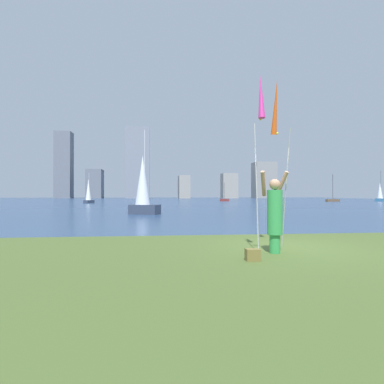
# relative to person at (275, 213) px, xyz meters

# --- Properties ---
(ground) EXTENTS (120.00, 138.00, 0.12)m
(ground) POSITION_rel_person_xyz_m (0.69, 51.78, -1.01)
(ground) COLOR #475B28
(person) EXTENTS (0.71, 0.53, 1.94)m
(person) POSITION_rel_person_xyz_m (0.00, 0.00, 0.00)
(person) COLOR green
(person) RESTS_ON ground
(kite_flag_left) EXTENTS (0.16, 0.65, 4.15)m
(kite_flag_left) POSITION_rel_person_xyz_m (-0.37, -0.10, 2.55)
(kite_flag_left) COLOR #B2B2B7
(kite_flag_left) RESTS_ON ground
(kite_flag_right) EXTENTS (0.16, 1.19, 4.40)m
(kite_flag_right) POSITION_rel_person_xyz_m (0.37, 0.89, 2.64)
(kite_flag_right) COLOR #B2B2B7
(kite_flag_right) RESTS_ON ground
(bag) EXTENTS (0.29, 0.22, 0.25)m
(bag) POSITION_rel_person_xyz_m (-0.77, -0.80, -0.83)
(bag) COLOR olive
(bag) RESTS_ON ground
(sailboat_0) EXTENTS (1.44, 1.82, 4.58)m
(sailboat_0) POSITION_rel_person_xyz_m (-12.86, 43.14, 0.71)
(sailboat_0) COLOR #333D51
(sailboat_0) RESTS_ON ground
(sailboat_2) EXTENTS (1.94, 1.46, 3.56)m
(sailboat_2) POSITION_rel_person_xyz_m (10.24, 54.55, -0.69)
(sailboat_2) COLOR maroon
(sailboat_2) RESTS_ON ground
(sailboat_4) EXTENTS (2.26, 1.77, 5.79)m
(sailboat_4) POSITION_rel_person_xyz_m (-3.67, 15.34, 0.85)
(sailboat_4) COLOR #333D51
(sailboat_4) RESTS_ON ground
(sailboat_5) EXTENTS (2.25, 1.97, 5.79)m
(sailboat_5) POSITION_rel_person_xyz_m (39.56, 50.82, 0.68)
(sailboat_5) COLOR #2D6084
(sailboat_5) RESTS_ON ground
(sailboat_7) EXTENTS (3.17, 1.59, 4.98)m
(sailboat_7) POSITION_rel_person_xyz_m (29.37, 49.60, -0.61)
(sailboat_7) COLOR brown
(sailboat_7) RESTS_ON ground
(skyline_tower_0) EXTENTS (5.11, 4.97, 21.46)m
(skyline_tower_0) POSITION_rel_person_xyz_m (-32.60, 102.99, 9.78)
(skyline_tower_0) COLOR slate
(skyline_tower_0) RESTS_ON ground
(skyline_tower_1) EXTENTS (4.90, 5.82, 9.23)m
(skyline_tower_1) POSITION_rel_person_xyz_m (-22.43, 101.05, 3.66)
(skyline_tower_1) COLOR slate
(skyline_tower_1) RESTS_ON ground
(skyline_tower_2) EXTENTS (7.54, 3.23, 22.52)m
(skyline_tower_2) POSITION_rel_person_xyz_m (-8.65, 97.91, 10.31)
(skyline_tower_2) COLOR gray
(skyline_tower_2) RESTS_ON ground
(skyline_tower_3) EXTENTS (3.50, 7.56, 7.26)m
(skyline_tower_3) POSITION_rel_person_xyz_m (6.13, 98.64, 2.68)
(skyline_tower_3) COLOR gray
(skyline_tower_3) RESTS_ON ground
(skyline_tower_4) EXTENTS (4.87, 5.13, 8.07)m
(skyline_tower_4) POSITION_rel_person_xyz_m (20.92, 98.12, 3.08)
(skyline_tower_4) COLOR gray
(skyline_tower_4) RESTS_ON ground
(skyline_tower_5) EXTENTS (7.11, 6.82, 12.17)m
(skyline_tower_5) POSITION_rel_person_xyz_m (33.94, 101.87, 5.13)
(skyline_tower_5) COLOR gray
(skyline_tower_5) RESTS_ON ground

